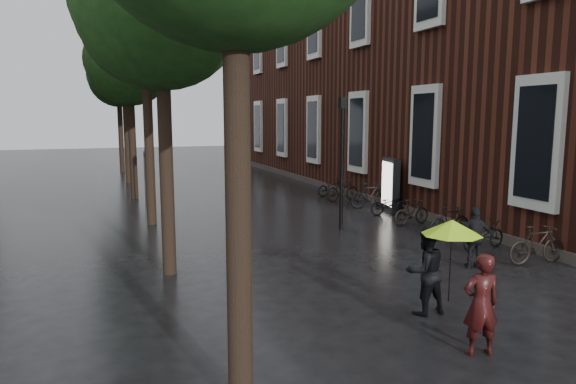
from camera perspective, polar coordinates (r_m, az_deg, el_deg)
name	(u,v)px	position (r m, az deg, el deg)	size (l,w,h in m)	color
brick_building	(407,74)	(29.35, 13.05, 12.66)	(10.20, 33.20, 12.00)	#38160F
street_trees	(135,47)	(21.14, -16.61, 15.23)	(4.33, 34.03, 8.91)	black
person_burgundy	(481,304)	(8.63, 20.65, -11.60)	(0.59, 0.39, 1.63)	black
person_black	(425,271)	(10.03, 14.98, -8.46)	(0.81, 0.63, 1.66)	black
lime_umbrella	(452,227)	(9.15, 17.75, -3.76)	(1.03, 1.03, 1.52)	black
pedestrian_walking	(475,238)	(13.37, 20.07, -4.79)	(0.89, 0.37, 1.52)	black
parked_bicycles	(399,206)	(19.08, 12.20, -1.56)	(2.01, 12.79, 1.04)	black
ad_lightbox	(390,185)	(20.59, 11.28, 0.82)	(0.31, 1.37, 2.07)	black
lamp_post	(342,151)	(16.64, 6.02, 4.60)	(0.22, 0.22, 4.29)	black
cycle_sign	(146,166)	(22.26, -15.55, 2.78)	(0.13, 0.45, 2.48)	#262628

